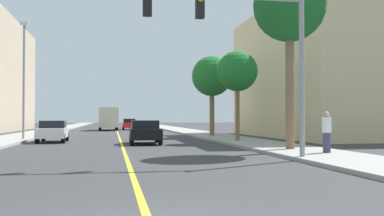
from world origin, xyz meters
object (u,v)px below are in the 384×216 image
object	(u,v)px
palm_near	(289,7)
car_red	(129,124)
car_white	(53,131)
street_lamp	(24,74)
delivery_truck	(108,118)
palm_far	(212,77)
pedestrian	(327,132)
palm_mid	(237,72)
traffic_signal_mast	(241,32)
car_black	(145,132)

from	to	relation	value
palm_near	car_red	world-z (taller)	palm_near
car_white	palm_near	bearing A→B (deg)	138.13
street_lamp	delivery_truck	distance (m)	25.91
palm_far	pedestrian	distance (m)	18.52
delivery_truck	palm_far	bearing A→B (deg)	-69.07
palm_mid	traffic_signal_mast	bearing A→B (deg)	-106.15
palm_near	car_black	distance (m)	11.64
street_lamp	palm_far	world-z (taller)	street_lamp
street_lamp	pedestrian	size ratio (longest dim) A/B	4.69
palm_near	pedestrian	xyz separation A→B (m)	(0.60, -2.40, -5.93)
car_black	pedestrian	xyz separation A→B (m)	(6.96, -9.91, 0.28)
car_black	street_lamp	bearing A→B (deg)	151.07
car_black	delivery_truck	xyz separation A→B (m)	(-2.54, 29.87, 0.83)
palm_mid	pedestrian	world-z (taller)	palm_mid
car_red	delivery_truck	distance (m)	3.37
street_lamp	car_red	distance (m)	28.39
traffic_signal_mast	palm_mid	bearing A→B (deg)	73.85
palm_far	pedestrian	xyz separation A→B (m)	(0.72, -18.05, -4.08)
palm_mid	car_red	xyz separation A→B (m)	(-5.88, 31.29, -3.89)
palm_near	car_white	size ratio (longest dim) A/B	2.15
car_black	car_white	world-z (taller)	car_black
palm_far	car_white	bearing A→B (deg)	-157.19
palm_near	street_lamp	bearing A→B (deg)	139.77
street_lamp	car_black	bearing A→B (deg)	-30.31
street_lamp	car_white	world-z (taller)	street_lamp
palm_near	car_red	distance (m)	40.07
palm_mid	palm_far	xyz separation A→B (m)	(0.13, 7.82, 0.43)
delivery_truck	car_red	bearing A→B (deg)	31.00
palm_mid	car_red	size ratio (longest dim) A/B	1.31
palm_far	delivery_truck	distance (m)	23.70
palm_far	car_white	size ratio (longest dim) A/B	1.67
car_white	pedestrian	world-z (taller)	pedestrian
palm_near	delivery_truck	distance (m)	38.80
street_lamp	palm_near	size ratio (longest dim) A/B	0.95
palm_mid	car_white	size ratio (longest dim) A/B	1.47
car_white	pedestrian	bearing A→B (deg)	133.64
traffic_signal_mast	car_red	bearing A→B (deg)	93.33
car_black	palm_far	bearing A→B (deg)	53.87
palm_near	car_black	bearing A→B (deg)	130.25
car_white	palm_far	bearing A→B (deg)	-158.44
palm_near	pedestrian	size ratio (longest dim) A/B	4.93
palm_near	palm_far	distance (m)	15.76
car_red	palm_far	bearing A→B (deg)	-75.31
car_red	car_black	size ratio (longest dim) A/B	1.09
car_red	delivery_truck	xyz separation A→B (m)	(-2.77, -1.74, 0.80)
palm_near	palm_mid	world-z (taller)	palm_near
street_lamp	palm_far	xyz separation A→B (m)	(14.40, 3.37, 0.41)
street_lamp	delivery_truck	xyz separation A→B (m)	(5.62, 25.10, -3.11)
car_white	street_lamp	bearing A→B (deg)	-39.32
palm_mid	car_white	distance (m)	12.95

